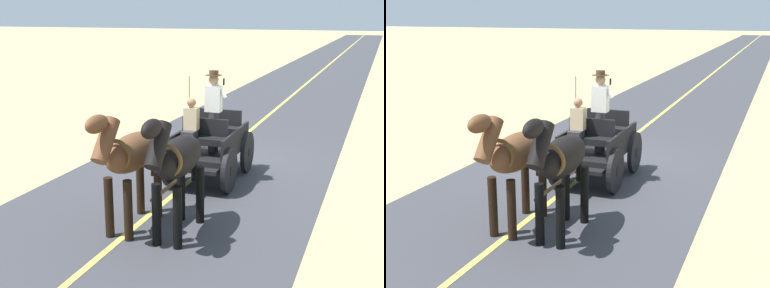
{
  "view_description": "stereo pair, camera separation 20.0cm",
  "coord_description": "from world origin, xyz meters",
  "views": [
    {
      "loc": [
        -3.88,
        11.23,
        3.67
      ],
      "look_at": [
        -0.36,
        2.13,
        1.1
      ],
      "focal_mm": 46.73,
      "sensor_mm": 36.0,
      "label": 1
    },
    {
      "loc": [
        -4.06,
        11.16,
        3.67
      ],
      "look_at": [
        -0.36,
        2.13,
        1.1
      ],
      "focal_mm": 46.73,
      "sensor_mm": 36.0,
      "label": 2
    }
  ],
  "objects": [
    {
      "name": "road_centre_stripe",
      "position": [
        0.0,
        0.0,
        0.01
      ],
      "size": [
        0.12,
        160.0,
        0.0
      ],
      "primitive_type": "cube",
      "color": "#DBCC4C",
      "rests_on": "road_surface"
    },
    {
      "name": "ground_plane",
      "position": [
        0.0,
        0.0,
        0.0
      ],
      "size": [
        200.0,
        200.0,
        0.0
      ],
      "primitive_type": "plane",
      "color": "tan"
    },
    {
      "name": "road_surface",
      "position": [
        0.0,
        0.0,
        0.0
      ],
      "size": [
        5.9,
        160.0,
        0.01
      ],
      "primitive_type": "cube",
      "color": "#38383D",
      "rests_on": "ground"
    },
    {
      "name": "horse_near_side",
      "position": [
        -0.83,
        4.03,
        1.32
      ],
      "size": [
        0.59,
        2.13,
        2.21
      ],
      "color": "black",
      "rests_on": "ground"
    },
    {
      "name": "horse_drawn_carriage",
      "position": [
        -0.36,
        1.01,
        0.82
      ],
      "size": [
        1.44,
        4.51,
        2.5
      ],
      "color": "black",
      "rests_on": "ground"
    },
    {
      "name": "horse_off_side",
      "position": [
        0.02,
        4.04,
        1.32
      ],
      "size": [
        0.6,
        2.13,
        2.21
      ],
      "color": "brown",
      "rests_on": "ground"
    }
  ]
}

